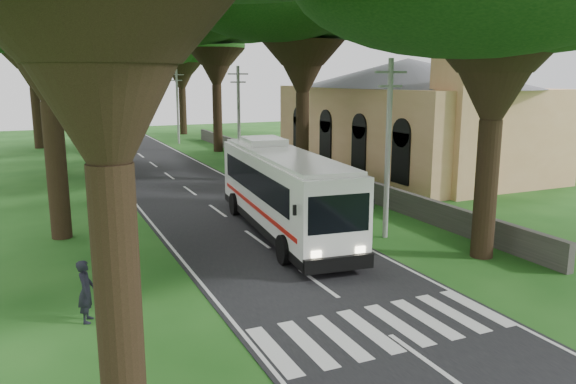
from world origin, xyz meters
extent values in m
plane|color=#1A4A15|center=(0.00, 0.00, 0.00)|extent=(140.00, 140.00, 0.00)
cube|color=black|center=(0.00, 25.00, 0.01)|extent=(8.00, 120.00, 0.04)
cube|color=silver|center=(0.00, -2.00, 0.00)|extent=(8.00, 3.00, 0.01)
cube|color=#383533|center=(9.00, 24.00, 0.60)|extent=(0.35, 50.00, 1.20)
cube|color=tan|center=(18.00, 22.00, 3.20)|extent=(12.00, 22.00, 6.40)
pyramid|color=#595960|center=(18.00, 22.00, 8.60)|extent=(14.00, 24.00, 2.20)
cube|color=tan|center=(15.00, 12.00, 5.00)|extent=(3.00, 3.00, 10.00)
cone|color=#595960|center=(15.00, 12.00, 10.80)|extent=(4.00, 4.00, 1.60)
cylinder|color=gray|center=(5.50, 6.00, 4.00)|extent=(0.24, 0.24, 8.00)
cube|color=gray|center=(5.50, 6.00, 7.40)|extent=(1.60, 0.10, 0.10)
cube|color=gray|center=(5.50, 6.00, 6.80)|extent=(1.20, 0.10, 0.10)
cylinder|color=gray|center=(5.50, 26.00, 4.00)|extent=(0.24, 0.24, 8.00)
cube|color=gray|center=(5.50, 26.00, 7.40)|extent=(1.60, 0.10, 0.10)
cube|color=gray|center=(5.50, 26.00, 6.80)|extent=(1.20, 0.10, 0.10)
cylinder|color=gray|center=(5.50, 46.00, 4.00)|extent=(0.24, 0.24, 8.00)
cube|color=gray|center=(5.50, 46.00, 7.40)|extent=(1.60, 0.10, 0.10)
cube|color=gray|center=(5.50, 46.00, 6.80)|extent=(1.20, 0.10, 0.10)
cylinder|color=black|center=(-7.50, -4.00, 2.82)|extent=(0.90, 0.90, 5.64)
cone|color=black|center=(-7.50, -4.00, 7.54)|extent=(3.20, 3.20, 3.80)
cylinder|color=black|center=(-8.00, 12.00, 3.08)|extent=(0.90, 0.90, 6.16)
cone|color=black|center=(-8.00, 12.00, 8.06)|extent=(3.20, 3.20, 3.80)
cylinder|color=black|center=(-7.50, 30.00, 3.07)|extent=(0.90, 0.90, 6.15)
cone|color=black|center=(-7.50, 30.00, 8.05)|extent=(3.20, 3.20, 3.80)
cylinder|color=black|center=(-8.50, 48.00, 3.07)|extent=(0.90, 0.90, 6.15)
cone|color=black|center=(-8.50, 48.00, 8.05)|extent=(3.20, 3.20, 3.80)
ellipsoid|color=black|center=(-8.50, 48.00, 12.66)|extent=(14.31, 14.31, 6.01)
cylinder|color=black|center=(7.50, 2.00, 2.78)|extent=(0.90, 0.90, 5.56)
cone|color=black|center=(7.50, 2.00, 7.46)|extent=(3.20, 3.20, 3.80)
cylinder|color=black|center=(8.00, 20.00, 3.08)|extent=(0.90, 0.90, 6.15)
cone|color=black|center=(8.00, 20.00, 8.05)|extent=(3.20, 3.20, 3.80)
cylinder|color=black|center=(7.50, 38.00, 3.23)|extent=(0.90, 0.90, 6.45)
cone|color=black|center=(7.50, 38.00, 8.35)|extent=(3.20, 3.20, 3.80)
ellipsoid|color=black|center=(7.50, 38.00, 13.34)|extent=(14.67, 14.67, 6.16)
cylinder|color=black|center=(8.50, 56.00, 2.87)|extent=(0.90, 0.90, 5.74)
cone|color=black|center=(8.50, 56.00, 7.64)|extent=(3.20, 3.20, 3.80)
ellipsoid|color=black|center=(8.50, 56.00, 11.75)|extent=(14.52, 14.52, 6.10)
cube|color=white|center=(1.53, 8.58, 2.07)|extent=(3.96, 13.13, 3.18)
cube|color=black|center=(1.56, 8.91, 2.53)|extent=(3.78, 10.78, 1.18)
cube|color=black|center=(1.53, 8.58, 0.54)|extent=(4.00, 13.17, 0.38)
cube|color=red|center=(1.53, 8.58, 1.35)|extent=(3.88, 11.85, 0.19)
cube|color=white|center=(1.53, 8.58, 3.73)|extent=(3.68, 12.46, 0.19)
cylinder|color=black|center=(-0.23, 4.43, 0.59)|extent=(0.49, 1.22, 1.18)
cylinder|color=black|center=(2.45, 4.16, 0.59)|extent=(0.49, 1.22, 1.18)
cylinder|color=black|center=(0.60, 12.79, 0.59)|extent=(0.49, 1.22, 1.18)
cylinder|color=black|center=(3.28, 12.52, 0.59)|extent=(0.49, 1.22, 1.18)
imported|color=#B8B9BE|center=(-3.00, 42.08, 0.75)|extent=(2.72, 4.54, 1.45)
imported|color=navy|center=(-3.00, 47.74, 0.70)|extent=(2.38, 4.28, 1.34)
imported|color=black|center=(-7.74, 2.06, 0.96)|extent=(0.63, 0.80, 1.92)
camera|label=1|loc=(-8.70, -14.76, 7.22)|focal=35.00mm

